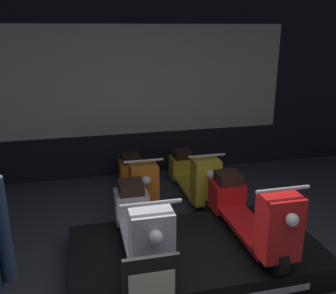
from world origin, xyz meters
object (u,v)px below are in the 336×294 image
Objects in this scene: scooter_display_left at (141,226)px; scooter_backrow_1 at (193,176)px; scooter_display_right at (250,213)px; scooter_backrow_0 at (137,181)px.

scooter_display_left is 1.00× the size of scooter_backrow_1.
scooter_display_right is 1.69m from scooter_backrow_1.
scooter_backrow_1 is at bearing 0.00° from scooter_backrow_0.
scooter_display_right is 1.00× the size of scooter_backrow_0.
scooter_display_right reaches higher than scooter_backrow_0.
scooter_display_right is at bearing -62.03° from scooter_backrow_0.
scooter_display_left is 1.98m from scooter_backrow_1.
scooter_display_left is 1.70m from scooter_backrow_0.
scooter_display_left is 1.00× the size of scooter_display_right.
scooter_display_left is 1.00× the size of scooter_backrow_0.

